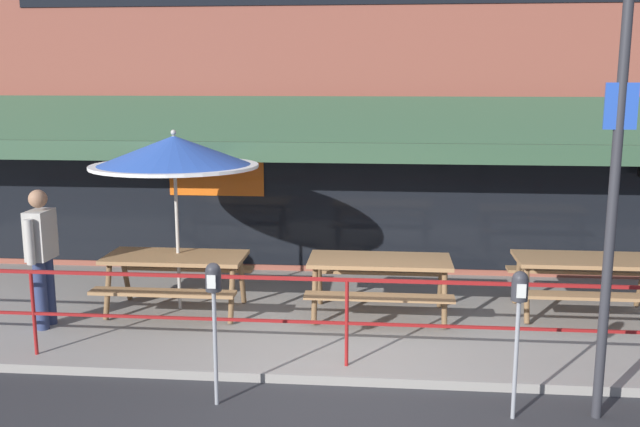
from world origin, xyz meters
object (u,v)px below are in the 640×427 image
at_px(picnic_table_left, 176,267).
at_px(pedestrian_walking, 42,251).
at_px(street_sign_pole, 613,200).
at_px(picnic_table_centre, 380,271).
at_px(picnic_table_right, 587,270).
at_px(parking_meter_far, 519,300).
at_px(parking_meter_near, 214,291).
at_px(patio_umbrella_left, 174,153).

bearing_deg(picnic_table_left, pedestrian_walking, -154.65).
relative_size(pedestrian_walking, street_sign_pole, 0.43).
bearing_deg(picnic_table_centre, picnic_table_right, 5.96).
bearing_deg(parking_meter_far, street_sign_pole, 7.41).
distance_m(picnic_table_right, parking_meter_near, 5.01).
bearing_deg(patio_umbrella_left, street_sign_pole, -27.46).
relative_size(picnic_table_centre, parking_meter_near, 1.27).
bearing_deg(picnic_table_left, picnic_table_centre, 1.37).
bearing_deg(picnic_table_right, picnic_table_centre, -174.04).
bearing_deg(picnic_table_left, patio_umbrella_left, 90.00).
bearing_deg(parking_meter_far, picnic_table_left, 148.27).
height_order(picnic_table_centre, picnic_table_right, same).
bearing_deg(pedestrian_walking, picnic_table_right, 8.66).
bearing_deg(patio_umbrella_left, parking_meter_near, -66.51).
bearing_deg(parking_meter_near, parking_meter_far, -0.61).
xyz_separation_m(picnic_table_centre, picnic_table_right, (2.64, 0.28, 0.00)).
distance_m(pedestrian_walking, street_sign_pole, 6.44).
bearing_deg(parking_meter_near, picnic_table_centre, 57.79).
bearing_deg(picnic_table_centre, picnic_table_left, -178.63).
relative_size(picnic_table_left, parking_meter_far, 1.27).
xyz_separation_m(picnic_table_right, street_sign_pole, (-0.58, -2.66, 1.36)).
height_order(pedestrian_walking, parking_meter_far, pedestrian_walking).
xyz_separation_m(picnic_table_right, pedestrian_walking, (-6.72, -1.02, 0.35)).
distance_m(picnic_table_left, picnic_table_centre, 2.64).
height_order(patio_umbrella_left, pedestrian_walking, patio_umbrella_left).
bearing_deg(street_sign_pole, picnic_table_left, 153.73).
bearing_deg(patio_umbrella_left, parking_meter_far, -33.02).
distance_m(patio_umbrella_left, pedestrian_walking, 2.00).
height_order(picnic_table_centre, street_sign_pole, street_sign_pole).
height_order(parking_meter_near, street_sign_pole, street_sign_pole).
height_order(picnic_table_left, pedestrian_walking, pedestrian_walking).
distance_m(picnic_table_centre, picnic_table_right, 2.65).
xyz_separation_m(patio_umbrella_left, parking_meter_far, (3.91, -2.54, -1.03)).
distance_m(picnic_table_centre, parking_meter_near, 2.93).
distance_m(picnic_table_left, parking_meter_near, 2.66).
bearing_deg(street_sign_pole, parking_meter_near, -178.86).
bearing_deg(picnic_table_centre, street_sign_pole, -49.14).
relative_size(picnic_table_centre, picnic_table_right, 1.00).
relative_size(pedestrian_walking, parking_meter_far, 1.20).
bearing_deg(patio_umbrella_left, picnic_table_right, 2.34).
height_order(patio_umbrella_left, parking_meter_near, patio_umbrella_left).
bearing_deg(picnic_table_right, pedestrian_walking, -171.34).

